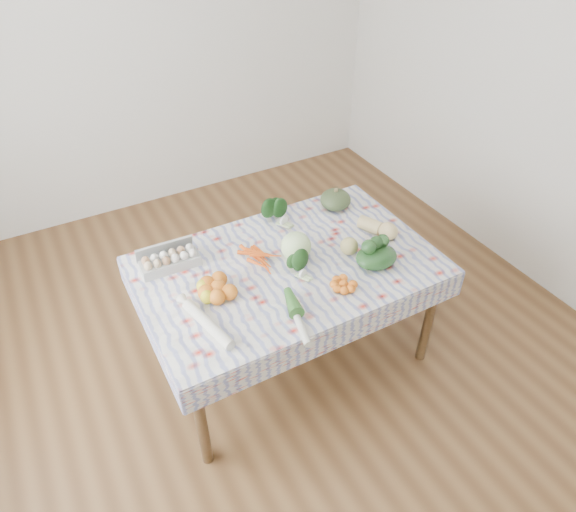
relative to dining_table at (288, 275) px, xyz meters
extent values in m
plane|color=brown|center=(0.00, 0.00, -0.68)|extent=(4.50, 4.50, 0.00)
cube|color=white|center=(0.00, 2.25, 0.72)|extent=(4.00, 0.04, 2.80)
cube|color=brown|center=(0.00, 0.00, 0.05)|extent=(1.60, 1.00, 0.04)
cylinder|color=brown|center=(-0.74, -0.44, -0.32)|extent=(0.06, 0.06, 0.71)
cylinder|color=brown|center=(0.74, -0.44, -0.32)|extent=(0.06, 0.06, 0.71)
cylinder|color=brown|center=(-0.74, 0.44, -0.32)|extent=(0.06, 0.06, 0.71)
cylinder|color=brown|center=(0.74, 0.44, -0.32)|extent=(0.06, 0.06, 0.71)
cube|color=silver|center=(0.00, 0.00, 0.08)|extent=(1.66, 1.06, 0.01)
cube|color=#9C9D98|center=(-0.59, 0.29, 0.13)|extent=(0.33, 0.14, 0.09)
cube|color=#F55914|center=(-0.12, 0.10, 0.10)|extent=(0.26, 0.25, 0.04)
ellipsoid|color=#12330F|center=(0.14, 0.38, 0.16)|extent=(0.20, 0.19, 0.14)
ellipsoid|color=#394928|center=(0.54, 0.35, 0.15)|extent=(0.26, 0.26, 0.13)
sphere|color=#C1E395|center=(0.06, 0.02, 0.17)|extent=(0.20, 0.20, 0.17)
ellipsoid|color=#D8BC77|center=(0.61, -0.01, 0.14)|extent=(0.20, 0.27, 0.11)
cube|color=orange|center=(-0.44, -0.04, 0.13)|extent=(0.29, 0.29, 0.09)
ellipsoid|color=#1C4618|center=(-0.01, -0.11, 0.13)|extent=(0.17, 0.17, 0.10)
cube|color=orange|center=(0.17, -0.31, 0.11)|extent=(0.21, 0.21, 0.05)
sphere|color=tan|center=(0.35, -0.08, 0.14)|extent=(0.13, 0.13, 0.10)
ellipsoid|color=#173516|center=(0.43, -0.24, 0.14)|extent=(0.28, 0.24, 0.11)
cylinder|color=silver|center=(-0.58, -0.24, 0.11)|extent=(0.14, 0.40, 0.06)
cylinder|color=silver|center=(-0.17, -0.41, 0.10)|extent=(0.12, 0.36, 0.04)
camera|label=1|loc=(-1.07, -1.95, 1.93)|focal=32.00mm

